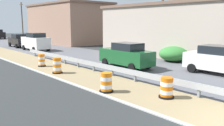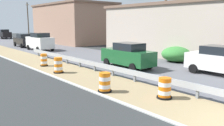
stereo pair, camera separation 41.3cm
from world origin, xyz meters
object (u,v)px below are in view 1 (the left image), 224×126
traffic_barrel_far (42,61)px  utility_pole_far (22,20)px  car_lead_far_lane (19,40)px  utility_pole_near (162,11)px  car_trailing_near_lane (220,60)px  utility_pole_mid (78,18)px  car_trailing_far_lane (36,42)px  traffic_barrel_mid (57,66)px  traffic_barrel_nearest (167,89)px  traffic_barrel_close (106,83)px  car_lead_near_lane (126,55)px

traffic_barrel_far → utility_pole_far: utility_pole_far is taller
car_lead_far_lane → utility_pole_near: 21.65m
car_trailing_near_lane → car_lead_far_lane: (-3.52, 27.68, -0.02)m
utility_pole_mid → car_trailing_far_lane: bearing=-166.4°
traffic_barrel_mid → car_trailing_near_lane: car_trailing_near_lane is taller
traffic_barrel_mid → utility_pole_far: (12.07, 37.69, 3.63)m
traffic_barrel_nearest → traffic_barrel_far: 11.55m
car_trailing_near_lane → utility_pole_far: (3.88, 45.40, 3.14)m
utility_pole_near → utility_pole_far: utility_pole_near is taller
traffic_barrel_close → car_lead_far_lane: 26.20m
traffic_barrel_mid → car_trailing_near_lane: size_ratio=0.24×
car_lead_far_lane → utility_pole_mid: size_ratio=0.57×
utility_pole_near → utility_pole_far: 37.85m
traffic_barrel_close → car_trailing_near_lane: size_ratio=0.22×
traffic_barrel_mid → utility_pole_mid: (12.55, 16.10, 3.76)m
traffic_barrel_nearest → utility_pole_near: 14.01m
traffic_barrel_nearest → utility_pole_far: bearing=76.7°
traffic_barrel_close → utility_pole_near: utility_pole_near is taller
traffic_barrel_far → traffic_barrel_mid: bearing=-95.8°
car_lead_near_lane → traffic_barrel_close: bearing=127.9°
utility_pole_far → car_lead_near_lane: bearing=-100.0°
car_trailing_near_lane → car_lead_far_lane: car_trailing_near_lane is taller
traffic_barrel_far → traffic_barrel_nearest: bearing=-85.8°
traffic_barrel_far → traffic_barrel_close: bearing=-94.3°
traffic_barrel_far → utility_pole_near: (11.41, -3.32, 4.17)m
traffic_barrel_nearest → car_lead_near_lane: bearing=59.2°
traffic_barrel_far → car_trailing_far_lane: (4.36, 11.05, 0.67)m
traffic_barrel_far → utility_pole_mid: bearing=46.6°
traffic_barrel_mid → utility_pole_far: 39.74m
traffic_barrel_close → traffic_barrel_far: bearing=85.7°
car_lead_far_lane → car_trailing_far_lane: bearing=-178.0°
utility_pole_near → traffic_barrel_close: bearing=-155.2°
traffic_barrel_nearest → utility_pole_mid: 27.25m
traffic_barrel_mid → car_trailing_near_lane: (8.19, -7.71, 0.49)m
traffic_barrel_far → car_trailing_near_lane: (7.87, -10.87, 0.53)m
traffic_barrel_nearest → car_trailing_near_lane: (7.01, 0.65, 0.54)m
traffic_barrel_mid → car_lead_far_lane: (4.66, 19.97, 0.47)m
traffic_barrel_nearest → utility_pole_far: utility_pole_far is taller
car_lead_far_lane → utility_pole_near: bearing=-158.8°
car_trailing_far_lane → car_lead_far_lane: bearing=-0.4°
car_lead_near_lane → car_trailing_near_lane: 6.73m
utility_pole_far → traffic_barrel_nearest: bearing=-103.3°
car_trailing_near_lane → car_lead_near_lane: bearing=-152.8°
traffic_barrel_nearest → car_lead_far_lane: (3.49, 28.33, 0.52)m
utility_pole_far → utility_pole_mid: bearing=-88.7°
traffic_barrel_mid → utility_pole_near: 12.43m
car_lead_far_lane → utility_pole_mid: (7.89, -3.87, 3.30)m
car_trailing_near_lane → car_trailing_far_lane: 22.19m
traffic_barrel_nearest → traffic_barrel_mid: 8.44m
car_lead_near_lane → utility_pole_mid: (7.42, 17.81, 3.27)m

